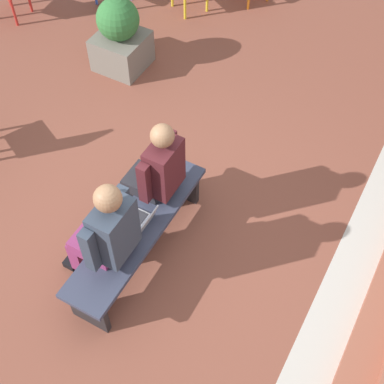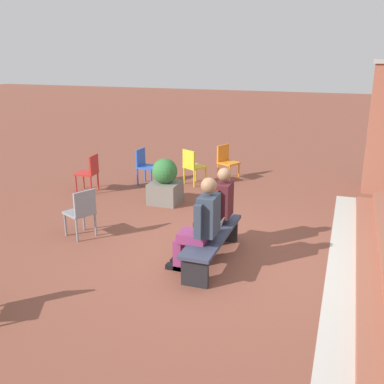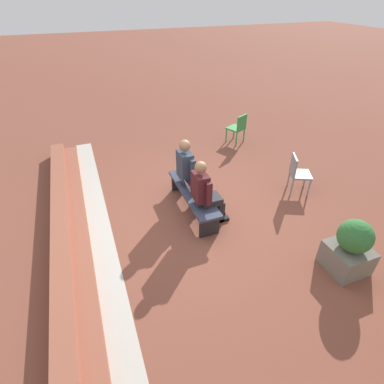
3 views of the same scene
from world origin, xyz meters
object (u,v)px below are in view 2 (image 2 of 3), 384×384
(person_student, at_px, (217,206))
(laptop, at_px, (213,230))
(plastic_chair_by_pillar, at_px, (145,164))
(plastic_chair_far_right, at_px, (226,160))
(plastic_chair_mid_courtyard, at_px, (90,171))
(plastic_chair_far_left, at_px, (82,210))
(bench, at_px, (212,239))
(planter, at_px, (165,183))
(plastic_chair_near_bench_left, at_px, (192,165))
(person_adult, at_px, (201,222))

(person_student, bearing_deg, laptop, 10.34)
(plastic_chair_by_pillar, bearing_deg, laptop, 38.46)
(plastic_chair_far_right, distance_m, plastic_chair_mid_courtyard, 3.28)
(plastic_chair_far_left, bearing_deg, person_student, 97.18)
(bench, xyz_separation_m, planter, (-2.28, -1.71, 0.08))
(bench, bearing_deg, plastic_chair_near_bench_left, -156.55)
(bench, xyz_separation_m, plastic_chair_by_pillar, (-3.42, -2.69, 0.13))
(person_adult, distance_m, laptop, 0.43)
(bench, xyz_separation_m, person_student, (-0.44, -0.07, 0.36))
(bench, xyz_separation_m, plastic_chair_mid_courtyard, (-2.46, -3.59, 0.13))
(person_student, distance_m, plastic_chair_mid_courtyard, 4.07)
(plastic_chair_far_right, height_order, plastic_chair_mid_courtyard, same)
(bench, distance_m, person_student, 0.58)
(bench, relative_size, plastic_chair_far_left, 2.14)
(plastic_chair_far_left, height_order, plastic_chair_far_right, same)
(person_adult, relative_size, laptop, 4.36)
(bench, distance_m, plastic_chair_near_bench_left, 4.07)
(plastic_chair_by_pillar, bearing_deg, person_student, 41.47)
(bench, bearing_deg, plastic_chair_far_left, -93.91)
(plastic_chair_far_right, distance_m, planter, 2.30)
(person_student, distance_m, laptop, 0.49)
(plastic_chair_far_left, distance_m, plastic_chair_mid_courtyard, 2.62)
(plastic_chair_far_left, bearing_deg, plastic_chair_by_pillar, -173.58)
(person_adult, relative_size, plastic_chair_by_pillar, 1.66)
(laptop, relative_size, planter, 0.34)
(plastic_chair_mid_courtyard, bearing_deg, person_student, 60.29)
(planter, bearing_deg, person_adult, 32.03)
(plastic_chair_near_bench_left, bearing_deg, plastic_chair_mid_courtyard, -57.23)
(bench, bearing_deg, plastic_chair_mid_courtyard, -124.35)
(plastic_chair_far_left, distance_m, planter, 2.21)
(person_adult, height_order, laptop, person_adult)
(plastic_chair_far_right, bearing_deg, plastic_chair_near_bench_left, -39.95)
(person_adult, xyz_separation_m, plastic_chair_by_pillar, (-3.76, -2.62, -0.26))
(laptop, height_order, plastic_chair_mid_courtyard, plastic_chair_mid_courtyard)
(plastic_chair_mid_courtyard, height_order, plastic_chair_by_pillar, same)
(plastic_chair_by_pillar, bearing_deg, bench, 38.26)
(bench, height_order, plastic_chair_far_left, plastic_chair_far_left)
(person_student, bearing_deg, person_adult, -0.23)
(person_student, xyz_separation_m, plastic_chair_mid_courtyard, (-2.01, -3.53, -0.24))
(plastic_chair_mid_courtyard, relative_size, planter, 0.89)
(laptop, distance_m, plastic_chair_by_pillar, 4.35)
(plastic_chair_by_pillar, relative_size, planter, 0.89)
(bench, height_order, laptop, laptop)
(bench, height_order, planter, planter)
(person_student, height_order, plastic_chair_by_pillar, person_student)
(person_adult, distance_m, plastic_chair_by_pillar, 4.59)
(plastic_chair_by_pillar, bearing_deg, plastic_chair_near_bench_left, 106.15)
(plastic_chair_near_bench_left, bearing_deg, plastic_chair_far_right, 140.05)
(plastic_chair_mid_courtyard, bearing_deg, bench, 55.65)
(person_adult, bearing_deg, bench, 168.30)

